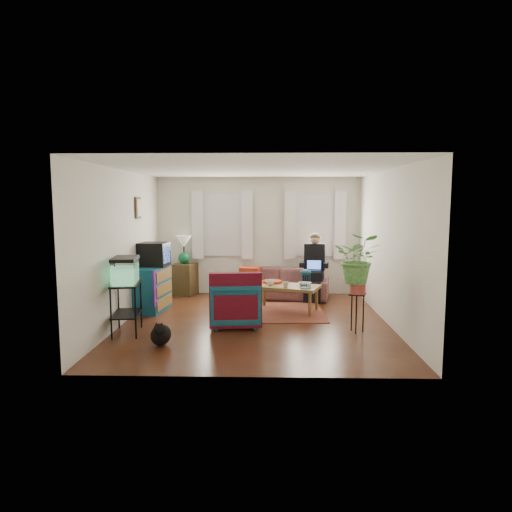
{
  "coord_description": "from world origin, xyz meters",
  "views": [
    {
      "loc": [
        0.21,
        -7.68,
        2.05
      ],
      "look_at": [
        0.0,
        0.4,
        1.1
      ],
      "focal_mm": 32.0,
      "sensor_mm": 36.0,
      "label": 1
    }
  ],
  "objects_px": {
    "dresser": "(152,289)",
    "aquarium_stand": "(127,308)",
    "side_table": "(184,279)",
    "armchair": "(235,301)",
    "sofa": "(278,278)",
    "coffee_table": "(286,298)",
    "plant_stand": "(357,313)"
  },
  "relations": [
    {
      "from": "dresser",
      "to": "armchair",
      "type": "xyz_separation_m",
      "value": [
        1.65,
        -1.01,
        -0.0
      ]
    },
    {
      "from": "coffee_table",
      "to": "plant_stand",
      "type": "relative_size",
      "value": 1.94
    },
    {
      "from": "sofa",
      "to": "dresser",
      "type": "xyz_separation_m",
      "value": [
        -2.42,
        -1.25,
        0.0
      ]
    },
    {
      "from": "aquarium_stand",
      "to": "side_table",
      "type": "bearing_deg",
      "value": 75.19
    },
    {
      "from": "side_table",
      "to": "aquarium_stand",
      "type": "xyz_separation_m",
      "value": [
        -0.35,
        -3.06,
        0.05
      ]
    },
    {
      "from": "aquarium_stand",
      "to": "sofa",
      "type": "bearing_deg",
      "value": 40.61
    },
    {
      "from": "dresser",
      "to": "aquarium_stand",
      "type": "height_order",
      "value": "dresser"
    },
    {
      "from": "aquarium_stand",
      "to": "plant_stand",
      "type": "relative_size",
      "value": 1.28
    },
    {
      "from": "aquarium_stand",
      "to": "armchair",
      "type": "xyz_separation_m",
      "value": [
        1.66,
        0.53,
        0.02
      ]
    },
    {
      "from": "side_table",
      "to": "plant_stand",
      "type": "bearing_deg",
      "value": -41.6
    },
    {
      "from": "aquarium_stand",
      "to": "coffee_table",
      "type": "xyz_separation_m",
      "value": [
        2.56,
        1.52,
        -0.15
      ]
    },
    {
      "from": "side_table",
      "to": "armchair",
      "type": "height_order",
      "value": "armchair"
    },
    {
      "from": "side_table",
      "to": "plant_stand",
      "type": "distance_m",
      "value": 4.38
    },
    {
      "from": "plant_stand",
      "to": "sofa",
      "type": "bearing_deg",
      "value": 114.38
    },
    {
      "from": "dresser",
      "to": "aquarium_stand",
      "type": "xyz_separation_m",
      "value": [
        -0.01,
        -1.54,
        -0.02
      ]
    },
    {
      "from": "dresser",
      "to": "armchair",
      "type": "height_order",
      "value": "dresser"
    },
    {
      "from": "side_table",
      "to": "coffee_table",
      "type": "bearing_deg",
      "value": -35.06
    },
    {
      "from": "side_table",
      "to": "dresser",
      "type": "xyz_separation_m",
      "value": [
        -0.34,
        -1.52,
        0.07
      ]
    },
    {
      "from": "armchair",
      "to": "plant_stand",
      "type": "bearing_deg",
      "value": 163.13
    },
    {
      "from": "side_table",
      "to": "dresser",
      "type": "distance_m",
      "value": 1.56
    },
    {
      "from": "side_table",
      "to": "plant_stand",
      "type": "height_order",
      "value": "side_table"
    },
    {
      "from": "sofa",
      "to": "aquarium_stand",
      "type": "xyz_separation_m",
      "value": [
        -2.43,
        -2.79,
        -0.02
      ]
    },
    {
      "from": "sofa",
      "to": "plant_stand",
      "type": "relative_size",
      "value": 3.43
    },
    {
      "from": "plant_stand",
      "to": "dresser",
      "type": "bearing_deg",
      "value": 159.01
    },
    {
      "from": "sofa",
      "to": "dresser",
      "type": "distance_m",
      "value": 2.72
    },
    {
      "from": "coffee_table",
      "to": "aquarium_stand",
      "type": "bearing_deg",
      "value": -129.64
    },
    {
      "from": "aquarium_stand",
      "to": "armchair",
      "type": "bearing_deg",
      "value": 9.32
    },
    {
      "from": "dresser",
      "to": "plant_stand",
      "type": "bearing_deg",
      "value": -14.55
    },
    {
      "from": "sofa",
      "to": "plant_stand",
      "type": "xyz_separation_m",
      "value": [
        1.19,
        -2.63,
        -0.11
      ]
    },
    {
      "from": "side_table",
      "to": "dresser",
      "type": "height_order",
      "value": "dresser"
    },
    {
      "from": "sofa",
      "to": "side_table",
      "type": "distance_m",
      "value": 2.1
    },
    {
      "from": "dresser",
      "to": "armchair",
      "type": "relative_size",
      "value": 1.12
    }
  ]
}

